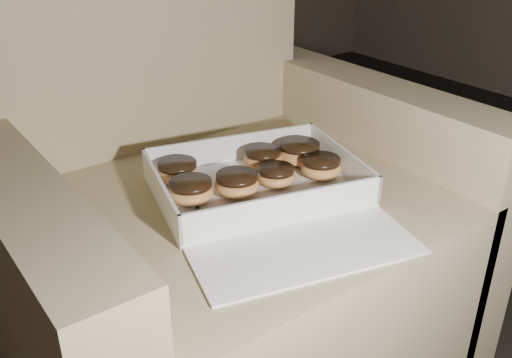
{
  "coord_description": "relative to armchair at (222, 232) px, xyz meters",
  "views": [
    {
      "loc": [
        -0.66,
        -0.31,
        0.93
      ],
      "look_at": [
        -0.09,
        0.45,
        0.44
      ],
      "focal_mm": 40.0,
      "sensor_mm": 36.0,
      "label": 1
    }
  ],
  "objects": [
    {
      "name": "armchair",
      "position": [
        0.0,
        0.0,
        0.0
      ],
      "size": [
        0.89,
        0.75,
        0.93
      ],
      "color": "#9B8763",
      "rests_on": "floor"
    },
    {
      "name": "bakery_box",
      "position": [
        0.02,
        -0.12,
        0.14
      ],
      "size": [
        0.47,
        0.51,
        0.06
      ],
      "rotation": [
        0.0,
        0.0,
        -0.26
      ],
      "color": "white",
      "rests_on": "armchair"
    },
    {
      "name": "donut_a",
      "position": [
        0.16,
        -0.12,
        0.15
      ],
      "size": [
        0.08,
        0.08,
        0.04
      ],
      "color": "#EBA652",
      "rests_on": "bakery_box"
    },
    {
      "name": "donut_b",
      "position": [
        -0.08,
        0.03,
        0.15
      ],
      "size": [
        0.08,
        0.08,
        0.04
      ],
      "color": "#EBA652",
      "rests_on": "bakery_box"
    },
    {
      "name": "donut_c",
      "position": [
        -0.02,
        -0.08,
        0.15
      ],
      "size": [
        0.08,
        0.08,
        0.04
      ],
      "color": "#EBA652",
      "rests_on": "bakery_box"
    },
    {
      "name": "donut_d",
      "position": [
        0.06,
        -0.1,
        0.15
      ],
      "size": [
        0.07,
        0.07,
        0.04
      ],
      "color": "#EBA652",
      "rests_on": "bakery_box"
    },
    {
      "name": "donut_e",
      "position": [
        0.16,
        -0.05,
        0.16
      ],
      "size": [
        0.09,
        0.09,
        0.04
      ],
      "color": "#EBA652",
      "rests_on": "bakery_box"
    },
    {
      "name": "donut_f",
      "position": [
        0.09,
        -0.02,
        0.15
      ],
      "size": [
        0.08,
        0.08,
        0.04
      ],
      "color": "#EBA652",
      "rests_on": "bakery_box"
    },
    {
      "name": "donut_g",
      "position": [
        -0.1,
        -0.06,
        0.15
      ],
      "size": [
        0.08,
        0.08,
        0.04
      ],
      "color": "#EBA652",
      "rests_on": "bakery_box"
    },
    {
      "name": "crumb_a",
      "position": [
        0.16,
        -0.23,
        0.13
      ],
      "size": [
        0.01,
        0.01,
        0.0
      ],
      "primitive_type": "ellipsoid",
      "color": "black",
      "rests_on": "bakery_box"
    },
    {
      "name": "crumb_b",
      "position": [
        -0.04,
        -0.17,
        0.13
      ],
      "size": [
        0.01,
        0.01,
        0.0
      ],
      "primitive_type": "ellipsoid",
      "color": "black",
      "rests_on": "bakery_box"
    },
    {
      "name": "crumb_c",
      "position": [
        -0.1,
        -0.09,
        0.13
      ],
      "size": [
        0.01,
        0.01,
        0.0
      ],
      "primitive_type": "ellipsoid",
      "color": "black",
      "rests_on": "bakery_box"
    },
    {
      "name": "crumb_d",
      "position": [
        -0.16,
        -0.14,
        0.13
      ],
      "size": [
        0.01,
        0.01,
        0.0
      ],
      "primitive_type": "ellipsoid",
      "color": "black",
      "rests_on": "bakery_box"
    }
  ]
}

